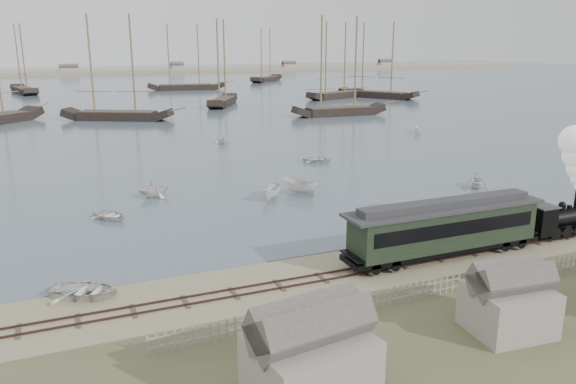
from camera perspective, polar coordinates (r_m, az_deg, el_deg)
name	(u,v)px	position (r m, az deg, el deg)	size (l,w,h in m)	color
ground	(360,259)	(40.46, 7.35, -6.74)	(600.00, 600.00, 0.00)	tan
harbor_water	(110,86)	(203.79, -17.62, 10.20)	(600.00, 336.00, 0.06)	#495C69
rail_track	(375,268)	(38.87, 8.84, -7.68)	(120.00, 1.80, 0.16)	#3C2620
picket_fence_west	(321,319)	(32.04, 3.42, -12.78)	(19.00, 0.10, 1.20)	gray
shed_mid	(506,331)	(32.95, 21.25, -13.03)	(4.00, 3.50, 3.60)	gray
far_spit	(92,74)	(283.38, -19.26, 11.25)	(500.00, 20.00, 1.80)	tan
locomotive	(573,188)	(48.97, 26.94, 0.37)	(6.75, 2.52, 8.42)	black
passenger_coach	(444,226)	(41.12, 15.60, -3.37)	(15.30, 2.95, 3.72)	black
beached_dinghy	(85,290)	(36.41, -19.95, -9.39)	(4.23, 3.02, 0.88)	silver
rowboat_0	(110,215)	(50.84, -17.61, -2.27)	(3.41, 2.43, 0.71)	silver
rowboat_1	(154,188)	(56.81, -13.46, 0.36)	(3.26, 2.81, 1.72)	silver
rowboat_2	(299,186)	(56.33, 1.15, 0.58)	(4.08, 1.53, 1.57)	silver
rowboat_3	(317,159)	(71.33, 2.99, 3.32)	(3.63, 2.59, 0.75)	silver
rowboat_4	(476,180)	(61.90, 18.58, 1.15)	(3.14, 2.71, 1.65)	silver
rowboat_5	(418,130)	(96.16, 13.08, 6.17)	(3.22, 1.21, 1.24)	silver
rowboat_7	(222,139)	(84.70, -6.72, 5.35)	(2.72, 2.35, 1.43)	silver
rowboat_8	(272,192)	(54.51, -1.67, -0.02)	(3.60, 1.35, 1.39)	silver
schooner_2	(114,68)	(114.33, -17.28, 11.98)	(21.31, 4.92, 20.00)	black
schooner_3	(222,63)	(135.70, -6.75, 12.93)	(18.45, 4.26, 20.00)	black
schooner_4	(340,66)	(116.78, 5.34, 12.63)	(19.88, 4.59, 20.00)	black
schooner_5	(379,60)	(155.46, 9.22, 13.10)	(22.41, 5.17, 20.00)	black
schooner_7	(20,58)	(183.85, -25.55, 12.14)	(20.44, 4.72, 20.00)	black
schooner_8	(185,57)	(181.67, -10.42, 13.31)	(23.79, 5.49, 20.00)	black
schooner_9	(266,54)	(217.01, -2.23, 13.79)	(20.72, 4.78, 20.00)	black
schooner_10	(337,60)	(152.00, 4.95, 13.19)	(18.92, 4.37, 20.00)	black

